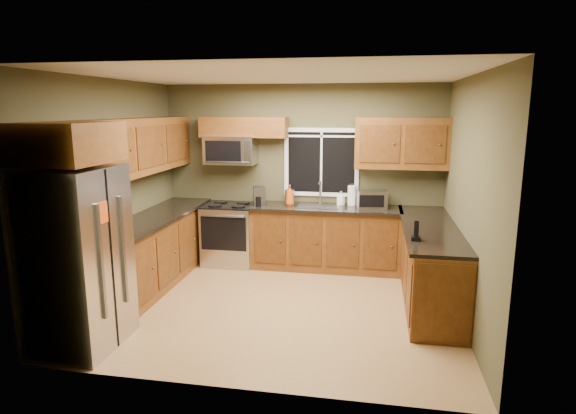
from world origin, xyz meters
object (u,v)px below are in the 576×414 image
(refrigerator, at_px, (78,259))
(kettle, at_px, (290,195))
(toaster_oven, at_px, (372,199))
(coffee_maker, at_px, (259,197))
(soap_bottle_a, at_px, (290,195))
(range, at_px, (230,234))
(cordless_phone, at_px, (416,234))
(microwave, at_px, (231,150))
(soap_bottle_b, at_px, (341,198))
(paper_towel_roll, at_px, (352,195))

(refrigerator, bearing_deg, kettle, 61.79)
(toaster_oven, relative_size, coffee_maker, 1.61)
(refrigerator, height_order, soap_bottle_a, refrigerator)
(range, height_order, toaster_oven, toaster_oven)
(range, bearing_deg, refrigerator, -103.97)
(kettle, bearing_deg, coffee_maker, -148.62)
(refrigerator, height_order, coffee_maker, refrigerator)
(coffee_maker, bearing_deg, toaster_oven, 3.90)
(toaster_oven, xyz_separation_m, cordless_phone, (0.49, -1.68, -0.06))
(microwave, height_order, soap_bottle_b, microwave)
(microwave, xyz_separation_m, cordless_phone, (2.60, -1.78, -0.72))
(kettle, height_order, paper_towel_roll, paper_towel_roll)
(refrigerator, xyz_separation_m, range, (0.69, 2.77, -0.43))
(range, xyz_separation_m, paper_towel_roll, (1.82, 0.20, 0.62))
(microwave, bearing_deg, refrigerator, -103.34)
(toaster_oven, relative_size, cordless_phone, 2.03)
(refrigerator, relative_size, toaster_oven, 4.01)
(kettle, height_order, soap_bottle_b, kettle)
(microwave, bearing_deg, cordless_phone, -34.33)
(range, xyz_separation_m, cordless_phone, (2.60, -1.64, 0.54))
(microwave, relative_size, soap_bottle_b, 3.74)
(microwave, distance_m, soap_bottle_b, 1.80)
(microwave, height_order, toaster_oven, microwave)
(range, height_order, microwave, microwave)
(toaster_oven, bearing_deg, microwave, 177.38)
(refrigerator, bearing_deg, soap_bottle_b, 51.37)
(soap_bottle_b, bearing_deg, paper_towel_roll, 8.61)
(range, height_order, coffee_maker, coffee_maker)
(soap_bottle_a, bearing_deg, coffee_maker, -166.94)
(refrigerator, distance_m, range, 2.89)
(coffee_maker, height_order, soap_bottle_b, coffee_maker)
(soap_bottle_b, bearing_deg, microwave, -178.67)
(coffee_maker, xyz_separation_m, paper_towel_roll, (1.34, 0.27, 0.01))
(toaster_oven, height_order, coffee_maker, coffee_maker)
(kettle, bearing_deg, paper_towel_roll, 1.12)
(microwave, distance_m, paper_towel_roll, 1.93)
(coffee_maker, bearing_deg, soap_bottle_b, 11.76)
(toaster_oven, distance_m, coffee_maker, 1.64)
(refrigerator, distance_m, soap_bottle_b, 3.77)
(refrigerator, relative_size, coffee_maker, 6.46)
(coffee_maker, distance_m, paper_towel_roll, 1.37)
(microwave, relative_size, cordless_phone, 3.44)
(range, relative_size, cordless_phone, 4.25)
(range, distance_m, toaster_oven, 2.20)
(coffee_maker, xyz_separation_m, soap_bottle_a, (0.44, 0.10, 0.02))
(refrigerator, relative_size, soap_bottle_b, 8.86)
(range, relative_size, toaster_oven, 2.09)
(toaster_oven, distance_m, soap_bottle_a, 1.19)
(soap_bottle_a, relative_size, cordless_phone, 1.36)
(coffee_maker, bearing_deg, soap_bottle_a, 13.06)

